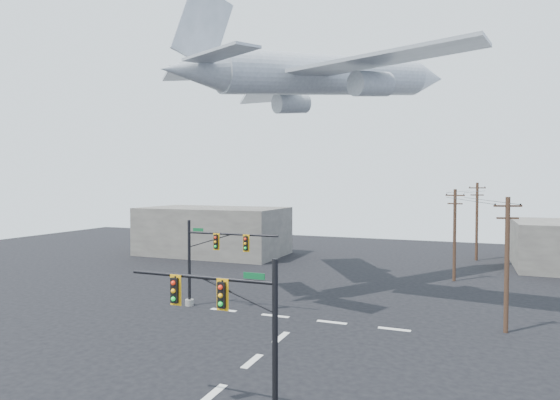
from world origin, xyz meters
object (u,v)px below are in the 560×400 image
at_px(utility_pole_c, 477,220).
at_px(airliner, 330,76).
at_px(signal_mast_near, 241,334).
at_px(utility_pole_b, 455,233).
at_px(signal_mast_far, 208,260).
at_px(utility_pole_a, 507,262).

distance_m(utility_pole_c, airliner, 27.92).
xyz_separation_m(signal_mast_near, utility_pole_b, (6.92, 30.55, 1.05)).
relative_size(signal_mast_near, utility_pole_c, 0.72).
bearing_deg(utility_pole_c, signal_mast_far, -130.80).
xyz_separation_m(utility_pole_b, utility_pole_c, (2.18, 13.44, 0.34)).
bearing_deg(utility_pole_c, signal_mast_near, -110.66).
xyz_separation_m(signal_mast_far, utility_pole_b, (16.50, 16.65, 0.99)).
bearing_deg(signal_mast_near, signal_mast_far, 124.56).
xyz_separation_m(signal_mast_far, utility_pole_c, (18.68, 30.09, 1.32)).
bearing_deg(signal_mast_far, utility_pole_b, 45.25).
xyz_separation_m(signal_mast_near, utility_pole_c, (9.11, 43.99, 1.39)).
distance_m(signal_mast_near, airliner, 27.01).
height_order(signal_mast_near, utility_pole_a, utility_pole_a).
bearing_deg(utility_pole_b, signal_mast_near, -89.17).
distance_m(signal_mast_near, signal_mast_far, 16.88).
height_order(utility_pole_c, airliner, airliner).
height_order(signal_mast_near, signal_mast_far, signal_mast_far).
xyz_separation_m(signal_mast_near, airliner, (-2.86, 22.52, 14.63)).
relative_size(signal_mast_far, utility_pole_c, 0.81).
bearing_deg(airliner, utility_pole_a, -83.86).
bearing_deg(signal_mast_near, utility_pole_b, 77.23).
relative_size(utility_pole_a, utility_pole_c, 0.90).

